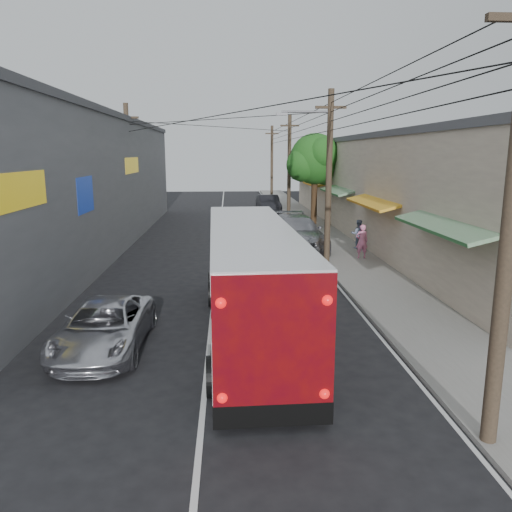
# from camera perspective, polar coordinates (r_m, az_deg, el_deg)

# --- Properties ---
(ground) EXTENTS (120.00, 120.00, 0.00)m
(ground) POSITION_cam_1_polar(r_m,az_deg,el_deg) (11.18, -5.99, -16.05)
(ground) COLOR black
(ground) RESTS_ON ground
(sidewalk) EXTENTS (3.00, 80.00, 0.12)m
(sidewalk) POSITION_cam_1_polar(r_m,az_deg,el_deg) (30.90, 7.91, 1.99)
(sidewalk) COLOR slate
(sidewalk) RESTS_ON ground
(building_right) EXTENTS (7.09, 40.00, 6.25)m
(building_right) POSITION_cam_1_polar(r_m,az_deg,el_deg) (33.61, 15.00, 7.79)
(building_right) COLOR beige
(building_right) RESTS_ON ground
(building_left) EXTENTS (7.20, 36.00, 7.25)m
(building_left) POSITION_cam_1_polar(r_m,az_deg,el_deg) (29.36, -21.41, 7.87)
(building_left) COLOR slate
(building_left) RESTS_ON ground
(utility_poles) EXTENTS (11.80, 45.28, 8.00)m
(utility_poles) POSITION_cam_1_polar(r_m,az_deg,el_deg) (30.34, 1.65, 9.65)
(utility_poles) COLOR #473828
(utility_poles) RESTS_ON ground
(street_tree) EXTENTS (4.40, 4.00, 6.60)m
(street_tree) POSITION_cam_1_polar(r_m,az_deg,el_deg) (36.46, 6.86, 10.76)
(street_tree) COLOR #3F2B19
(street_tree) RESTS_ON ground
(coach_bus) EXTENTS (2.79, 11.03, 3.16)m
(coach_bus) POSITION_cam_1_polar(r_m,az_deg,el_deg) (14.44, -0.61, -2.58)
(coach_bus) COLOR silver
(coach_bus) RESTS_ON ground
(jeepney) EXTENTS (2.20, 4.67, 1.29)m
(jeepney) POSITION_cam_1_polar(r_m,az_deg,el_deg) (14.04, -16.94, -7.74)
(jeepney) COLOR silver
(jeepney) RESTS_ON ground
(parked_suv) EXTENTS (3.13, 6.57, 1.85)m
(parked_suv) POSITION_cam_1_polar(r_m,az_deg,el_deg) (27.45, 4.59, 2.68)
(parked_suv) COLOR gray
(parked_suv) RESTS_ON ground
(parked_car_mid) EXTENTS (1.74, 3.81, 1.27)m
(parked_car_mid) POSITION_cam_1_polar(r_m,az_deg,el_deg) (30.69, 2.87, 3.11)
(parked_car_mid) COLOR #28282D
(parked_car_mid) RESTS_ON ground
(parked_car_far) EXTENTS (1.98, 5.04, 1.63)m
(parked_car_far) POSITION_cam_1_polar(r_m,az_deg,el_deg) (43.56, 1.42, 5.89)
(parked_car_far) COLOR black
(parked_car_far) RESTS_ON ground
(pedestrian_near) EXTENTS (0.63, 0.43, 1.67)m
(pedestrian_near) POSITION_cam_1_polar(r_m,az_deg,el_deg) (25.00, 12.00, 1.65)
(pedestrian_near) COLOR pink
(pedestrian_near) RESTS_ON sidewalk
(pedestrian_far) EXTENTS (0.86, 0.73, 1.56)m
(pedestrian_far) POSITION_cam_1_polar(r_m,az_deg,el_deg) (27.59, 11.60, 2.48)
(pedestrian_far) COLOR #7C8DB4
(pedestrian_far) RESTS_ON sidewalk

